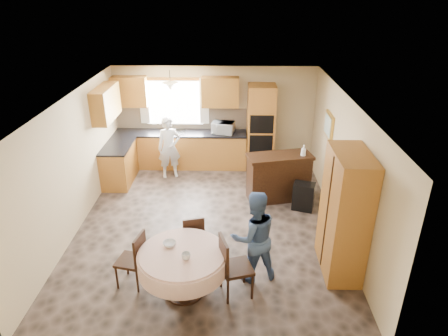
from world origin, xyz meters
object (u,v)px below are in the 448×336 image
object	(u,v)px
sideboard	(278,179)
cupboard	(344,214)
chair_left	(135,257)
person_dining	(254,237)
oven_tower	(261,128)
chair_back	(193,236)
chair_right	(231,264)
dining_table	(183,262)
person_sink	(169,148)

from	to	relation	value
sideboard	cupboard	size ratio (longest dim) A/B	0.66
sideboard	cupboard	xyz separation A→B (m)	(0.77, -2.32, 0.55)
chair_left	person_dining	distance (m)	1.86
oven_tower	person_dining	world-z (taller)	oven_tower
oven_tower	chair_back	size ratio (longest dim) A/B	2.45
chair_back	chair_right	world-z (taller)	chair_right
dining_table	chair_right	xyz separation A→B (m)	(0.72, -0.01, -0.03)
oven_tower	chair_left	bearing A→B (deg)	-116.14
sideboard	chair_back	xyz separation A→B (m)	(-1.64, -2.15, -0.01)
sideboard	person_dining	distance (m)	2.67
sideboard	cupboard	distance (m)	2.50
sideboard	person_sink	xyz separation A→B (m)	(-2.50, 1.06, 0.26)
cupboard	chair_back	bearing A→B (deg)	175.91
cupboard	person_sink	xyz separation A→B (m)	(-3.27, 3.38, -0.29)
chair_back	cupboard	bearing A→B (deg)	161.36
chair_back	person_dining	size ratio (longest dim) A/B	0.56
chair_back	chair_right	xyz separation A→B (m)	(0.64, -0.83, 0.08)
chair_left	person_sink	distance (m)	3.85
chair_left	chair_back	distance (m)	1.06
cupboard	chair_left	world-z (taller)	cupboard
dining_table	person_sink	xyz separation A→B (m)	(-0.79, 4.03, 0.16)
oven_tower	sideboard	distance (m)	1.77
person_sink	chair_left	bearing A→B (deg)	-106.12
person_sink	dining_table	bearing A→B (deg)	-95.38
chair_back	person_dining	distance (m)	1.11
sideboard	dining_table	xyz separation A→B (m)	(-1.72, -2.97, 0.10)
dining_table	person_sink	size ratio (longest dim) A/B	0.89
sideboard	chair_right	xyz separation A→B (m)	(-1.00, -2.98, 0.08)
chair_left	dining_table	bearing A→B (deg)	88.95
sideboard	dining_table	distance (m)	3.43
oven_tower	person_sink	world-z (taller)	oven_tower
chair_back	person_sink	world-z (taller)	person_sink
person_sink	person_dining	distance (m)	4.08
oven_tower	sideboard	size ratio (longest dim) A/B	1.56
oven_tower	dining_table	distance (m)	4.86
dining_table	person_sink	distance (m)	4.11
chair_left	person_dining	bearing A→B (deg)	109.11
chair_right	person_dining	xyz separation A→B (m)	(0.35, 0.40, 0.20)
chair_left	chair_right	xyz separation A→B (m)	(1.48, -0.19, 0.05)
chair_right	sideboard	bearing A→B (deg)	-35.56
sideboard	dining_table	world-z (taller)	sideboard
chair_back	person_sink	bearing A→B (deg)	-89.52
chair_back	person_dining	xyz separation A→B (m)	(0.99, -0.43, 0.29)
cupboard	person_dining	size ratio (longest dim) A/B	1.35
dining_table	person_dining	size ratio (longest dim) A/B	0.87
person_sink	person_dining	world-z (taller)	person_dining
chair_right	chair_back	bearing A→B (deg)	20.61
oven_tower	chair_right	bearing A→B (deg)	-98.54
chair_right	person_dining	distance (m)	0.57
person_dining	sideboard	bearing A→B (deg)	-120.87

